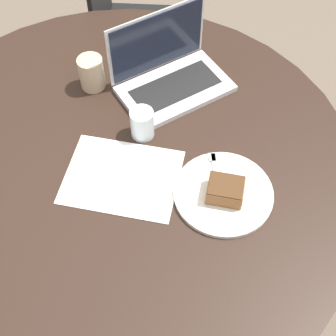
% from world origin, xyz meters
% --- Properties ---
extents(ground_plane, '(12.00, 12.00, 0.00)m').
position_xyz_m(ground_plane, '(0.00, 0.00, 0.00)').
color(ground_plane, '#6B5B4C').
extents(dining_table, '(1.38, 1.38, 0.76)m').
position_xyz_m(dining_table, '(0.00, 0.00, 0.65)').
color(dining_table, black).
rests_on(dining_table, ground_plane).
extents(chair, '(0.44, 0.44, 0.95)m').
position_xyz_m(chair, '(-0.03, 0.94, 0.48)').
color(chair, black).
rests_on(chair, ground_plane).
extents(paper_document, '(0.35, 0.29, 0.00)m').
position_xyz_m(paper_document, '(0.02, -0.06, 0.76)').
color(paper_document, white).
rests_on(paper_document, dining_table).
extents(plate, '(0.27, 0.27, 0.01)m').
position_xyz_m(plate, '(0.30, -0.11, 0.77)').
color(plate, silver).
rests_on(plate, dining_table).
extents(cake_slice, '(0.11, 0.09, 0.05)m').
position_xyz_m(cake_slice, '(0.30, -0.12, 0.80)').
color(cake_slice, brown).
rests_on(cake_slice, plate).
extents(fork, '(0.03, 0.17, 0.00)m').
position_xyz_m(fork, '(0.28, -0.05, 0.78)').
color(fork, silver).
rests_on(fork, plate).
extents(coffee_glass, '(0.08, 0.08, 0.11)m').
position_xyz_m(coffee_glass, '(-0.09, 0.29, 0.81)').
color(coffee_glass, '#C6AD89').
rests_on(coffee_glass, dining_table).
extents(water_glass, '(0.07, 0.07, 0.09)m').
position_xyz_m(water_glass, '(0.07, 0.09, 0.81)').
color(water_glass, silver).
rests_on(water_glass, dining_table).
extents(laptop, '(0.40, 0.36, 0.23)m').
position_xyz_m(laptop, '(0.15, 0.30, 0.80)').
color(laptop, silver).
rests_on(laptop, dining_table).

